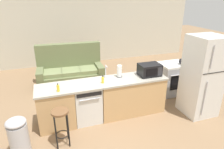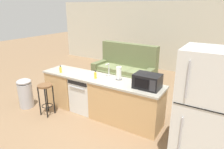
% 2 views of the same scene
% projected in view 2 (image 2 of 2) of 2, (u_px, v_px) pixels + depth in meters
% --- Properties ---
extents(ground_plane, '(24.00, 24.00, 0.00)m').
position_uv_depth(ground_plane, '(95.00, 112.00, 4.79)').
color(ground_plane, '#896B4C').
extents(wall_back, '(10.00, 0.06, 2.60)m').
position_uv_depth(wall_back, '(165.00, 37.00, 7.62)').
color(wall_back, beige).
rests_on(wall_back, ground_plane).
extents(kitchen_counter, '(2.94, 0.66, 0.90)m').
position_uv_depth(kitchen_counter, '(103.00, 98.00, 4.54)').
color(kitchen_counter, tan).
rests_on(kitchen_counter, ground_plane).
extents(dishwasher, '(0.58, 0.61, 0.84)m').
position_uv_depth(dishwasher, '(86.00, 94.00, 4.78)').
color(dishwasher, silver).
rests_on(dishwasher, ground_plane).
extents(stove_range, '(0.76, 0.68, 0.90)m').
position_uv_depth(stove_range, '(207.00, 111.00, 3.93)').
color(stove_range, '#A8AAB2').
rests_on(stove_range, ground_plane).
extents(refrigerator, '(0.72, 0.73, 1.88)m').
position_uv_depth(refrigerator, '(202.00, 113.00, 2.88)').
color(refrigerator, silver).
rests_on(refrigerator, ground_plane).
extents(microwave, '(0.50, 0.37, 0.28)m').
position_uv_depth(microwave, '(147.00, 81.00, 3.82)').
color(microwave, black).
rests_on(microwave, kitchen_counter).
extents(sink_faucet, '(0.07, 0.17, 0.30)m').
position_uv_depth(sink_faucet, '(109.00, 70.00, 4.50)').
color(sink_faucet, silver).
rests_on(sink_faucet, kitchen_counter).
extents(paper_towel_roll, '(0.14, 0.14, 0.28)m').
position_uv_depth(paper_towel_roll, '(119.00, 73.00, 4.29)').
color(paper_towel_roll, '#4C4C51').
rests_on(paper_towel_roll, kitchen_counter).
extents(soap_bottle, '(0.06, 0.06, 0.18)m').
position_uv_depth(soap_bottle, '(95.00, 75.00, 4.36)').
color(soap_bottle, yellow).
rests_on(soap_bottle, kitchen_counter).
extents(dish_soap_bottle, '(0.06, 0.06, 0.18)m').
position_uv_depth(dish_soap_bottle, '(61.00, 70.00, 4.75)').
color(dish_soap_bottle, yellow).
rests_on(dish_soap_bottle, kitchen_counter).
extents(kettle, '(0.21, 0.17, 0.19)m').
position_uv_depth(kettle, '(221.00, 90.00, 3.57)').
color(kettle, black).
rests_on(kettle, stove_range).
extents(bar_stool, '(0.32, 0.32, 0.74)m').
position_uv_depth(bar_stool, '(46.00, 93.00, 4.52)').
color(bar_stool, brown).
rests_on(bar_stool, ground_plane).
extents(trash_bin, '(0.35, 0.35, 0.74)m').
position_uv_depth(trash_bin, '(25.00, 93.00, 4.93)').
color(trash_bin, '#B7B7BC').
rests_on(trash_bin, ground_plane).
extents(couch, '(2.05, 1.01, 1.27)m').
position_uv_depth(couch, '(125.00, 71.00, 6.56)').
color(couch, '#667047').
rests_on(couch, ground_plane).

